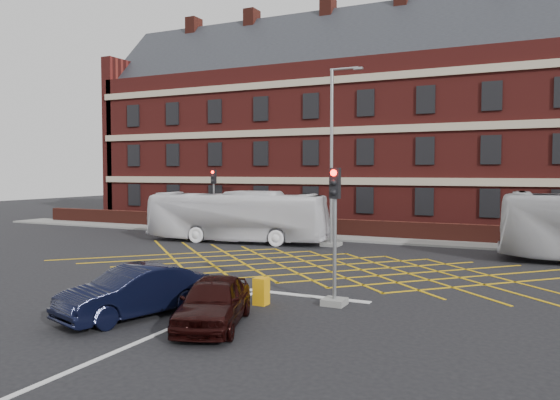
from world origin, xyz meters
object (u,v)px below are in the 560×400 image
at_px(street_lamp, 332,184).
at_px(utility_cabinet, 261,291).
at_px(car_maroon, 213,301).
at_px(traffic_light_far, 214,207).
at_px(direction_signs, 203,211).
at_px(car_navy, 134,292).
at_px(bus_left, 237,217).
at_px(traffic_light_near, 335,249).

bearing_deg(street_lamp, utility_cabinet, -79.19).
bearing_deg(car_maroon, utility_cabinet, 69.19).
xyz_separation_m(traffic_light_far, direction_signs, (-1.40, 0.81, -0.39)).
distance_m(car_navy, street_lamp, 16.68).
bearing_deg(direction_signs, car_maroon, -55.90).
bearing_deg(direction_signs, car_navy, -61.49).
xyz_separation_m(car_navy, street_lamp, (0.04, 16.45, 2.73)).
relative_size(street_lamp, direction_signs, 4.46).
distance_m(traffic_light_far, street_lamp, 10.09).
height_order(street_lamp, direction_signs, street_lamp).
bearing_deg(bus_left, car_navy, -166.91).
xyz_separation_m(traffic_light_near, street_lamp, (-4.68, 12.70, 1.69)).
bearing_deg(utility_cabinet, street_lamp, 100.81).
relative_size(car_navy, traffic_light_far, 1.02).
distance_m(traffic_light_near, street_lamp, 13.64).
bearing_deg(traffic_light_far, car_maroon, -57.69).
height_order(car_maroon, direction_signs, direction_signs).
bearing_deg(car_maroon, car_navy, 164.54).
xyz_separation_m(traffic_light_far, utility_cabinet, (12.15, -16.45, -1.34)).
bearing_deg(street_lamp, bus_left, -172.55).
bearing_deg(car_navy, bus_left, 127.55).
distance_m(car_maroon, traffic_light_near, 4.32).
distance_m(car_maroon, traffic_light_far, 22.61).
height_order(street_lamp, utility_cabinet, street_lamp).
bearing_deg(car_maroon, traffic_light_near, 39.77).
distance_m(bus_left, car_maroon, 17.60).
distance_m(car_maroon, street_lamp, 16.71).
bearing_deg(bus_left, traffic_light_near, -145.75).
bearing_deg(bus_left, car_maroon, -158.82).
height_order(bus_left, car_maroon, bus_left).
bearing_deg(car_navy, utility_cabinet, 64.52).
bearing_deg(direction_signs, traffic_light_far, -30.13).
bearing_deg(traffic_light_far, utility_cabinet, -53.55).
bearing_deg(traffic_light_near, street_lamp, 110.25).
height_order(traffic_light_far, utility_cabinet, traffic_light_far).
relative_size(traffic_light_near, utility_cabinet, 5.06).
bearing_deg(utility_cabinet, direction_signs, 128.13).
height_order(bus_left, utility_cabinet, bus_left).
xyz_separation_m(car_navy, car_maroon, (2.57, 0.17, -0.05)).
relative_size(car_navy, direction_signs, 1.99).
height_order(bus_left, traffic_light_far, traffic_light_far).
distance_m(traffic_light_far, utility_cabinet, 20.49).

